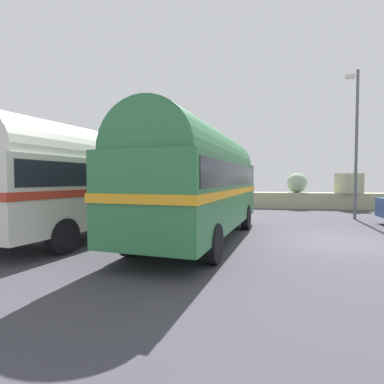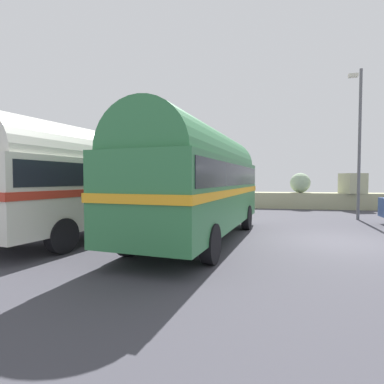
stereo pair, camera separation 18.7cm
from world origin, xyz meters
TOP-DOWN VIEW (x-y plane):
  - ground at (0.00, 0.00)m, footprint 32.00×26.00m
  - breakwater at (-0.28, 11.79)m, footprint 31.36×2.43m
  - vintage_coach at (-4.37, -0.53)m, footprint 3.60×8.84m
  - second_coach at (-8.22, -0.30)m, footprint 4.16×8.90m
  - lamp_post at (2.41, 6.10)m, footprint 0.45×0.84m

SIDE VIEW (x-z plane):
  - ground at x=0.00m, z-range 0.00..0.02m
  - breakwater at x=-0.28m, z-range -0.49..2.01m
  - vintage_coach at x=-4.37m, z-range 0.20..3.90m
  - second_coach at x=-8.22m, z-range 0.20..3.90m
  - lamp_post at x=2.41m, z-range 0.42..7.83m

